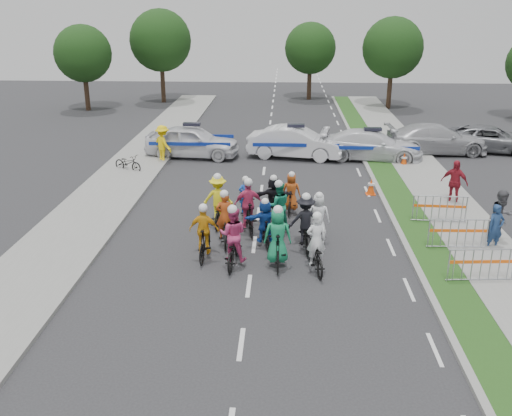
{
  "coord_description": "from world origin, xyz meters",
  "views": [
    {
      "loc": [
        0.94,
        -14.75,
        7.74
      ],
      "look_at": [
        0.03,
        3.62,
        1.1
      ],
      "focal_mm": 40.0,
      "sensor_mm": 36.0,
      "label": 1
    }
  ],
  "objects_px": {
    "rider_3": "(204,237)",
    "barrier_1": "(458,235)",
    "rider_12": "(246,204)",
    "rider_13": "(291,197)",
    "police_car_2": "(372,145)",
    "civilian_sedan": "(436,139)",
    "barrier_0": "(481,267)",
    "tree_1": "(393,48)",
    "rider_8": "(278,213)",
    "police_car_1": "(295,142)",
    "parked_bike": "(128,163)",
    "rider_10": "(218,205)",
    "rider_6": "(225,226)",
    "cone_1": "(404,160)",
    "rider_9": "(249,211)",
    "barrier_2": "(439,210)",
    "tree_3": "(161,41)",
    "marshal_hiviz": "(163,144)",
    "rider_0": "(316,251)",
    "tree_0": "(83,54)",
    "tree_4": "(310,48)",
    "rider_5": "(265,225)",
    "rider_7": "(318,222)",
    "spectator_1": "(501,217)",
    "civilian_suv": "(491,139)",
    "rider_4": "(305,227)",
    "rider_1": "(278,243)",
    "rider_11": "(273,202)",
    "cone_0": "(371,187)",
    "spectator_2": "(454,183)"
  },
  "relations": [
    {
      "from": "rider_12",
      "to": "barrier_1",
      "type": "xyz_separation_m",
      "value": [
        7.15,
        -2.72,
        -0.0
      ]
    },
    {
      "from": "rider_10",
      "to": "barrier_0",
      "type": "height_order",
      "value": "rider_10"
    },
    {
      "from": "rider_3",
      "to": "rider_8",
      "type": "distance_m",
      "value": 3.28
    },
    {
      "from": "rider_9",
      "to": "rider_10",
      "type": "xyz_separation_m",
      "value": [
        -1.15,
        0.65,
        -0.01
      ]
    },
    {
      "from": "rider_5",
      "to": "civilian_suv",
      "type": "distance_m",
      "value": 18.1
    },
    {
      "from": "cone_1",
      "to": "rider_10",
      "type": "bearing_deg",
      "value": -135.07
    },
    {
      "from": "spectator_1",
      "to": "rider_1",
      "type": "bearing_deg",
      "value": 171.42
    },
    {
      "from": "rider_11",
      "to": "spectator_1",
      "type": "distance_m",
      "value": 7.9
    },
    {
      "from": "rider_8",
      "to": "barrier_2",
      "type": "xyz_separation_m",
      "value": [
        5.91,
        1.04,
        -0.17
      ]
    },
    {
      "from": "rider_10",
      "to": "marshal_hiviz",
      "type": "bearing_deg",
      "value": -65.45
    },
    {
      "from": "rider_3",
      "to": "rider_8",
      "type": "bearing_deg",
      "value": -132.1
    },
    {
      "from": "rider_4",
      "to": "barrier_1",
      "type": "xyz_separation_m",
      "value": [
        5.01,
        0.07,
        -0.21
      ]
    },
    {
      "from": "rider_13",
      "to": "tree_3",
      "type": "height_order",
      "value": "tree_3"
    },
    {
      "from": "rider_7",
      "to": "rider_9",
      "type": "xyz_separation_m",
      "value": [
        -2.42,
        0.8,
        0.06
      ]
    },
    {
      "from": "police_car_1",
      "to": "barrier_2",
      "type": "bearing_deg",
      "value": -141.46
    },
    {
      "from": "rider_11",
      "to": "cone_1",
      "type": "height_order",
      "value": "rider_11"
    },
    {
      "from": "tree_3",
      "to": "rider_3",
      "type": "bearing_deg",
      "value": -76.07
    },
    {
      "from": "civilian_sedan",
      "to": "tree_1",
      "type": "xyz_separation_m",
      "value": [
        -0.19,
        14.04,
        3.75
      ]
    },
    {
      "from": "rider_4",
      "to": "civilian_sedan",
      "type": "relative_size",
      "value": 0.37
    },
    {
      "from": "rider_10",
      "to": "rider_13",
      "type": "xyz_separation_m",
      "value": [
        2.68,
        1.32,
        -0.1
      ]
    },
    {
      "from": "police_car_2",
      "to": "civilian_sedan",
      "type": "bearing_deg",
      "value": -59.22
    },
    {
      "from": "tree_0",
      "to": "rider_5",
      "type": "bearing_deg",
      "value": -60.16
    },
    {
      "from": "barrier_0",
      "to": "cone_1",
      "type": "relative_size",
      "value": 2.86
    },
    {
      "from": "rider_1",
      "to": "rider_4",
      "type": "xyz_separation_m",
      "value": [
        0.89,
        1.38,
        -0.02
      ]
    },
    {
      "from": "rider_1",
      "to": "tree_0",
      "type": "xyz_separation_m",
      "value": [
        -14.81,
        26.62,
        3.4
      ]
    },
    {
      "from": "rider_10",
      "to": "tree_4",
      "type": "distance_m",
      "value": 29.71
    },
    {
      "from": "rider_0",
      "to": "civilian_sedan",
      "type": "bearing_deg",
      "value": -124.52
    },
    {
      "from": "police_car_1",
      "to": "spectator_1",
      "type": "bearing_deg",
      "value": -138.67
    },
    {
      "from": "barrier_0",
      "to": "tree_1",
      "type": "height_order",
      "value": "tree_1"
    },
    {
      "from": "rider_5",
      "to": "rider_7",
      "type": "xyz_separation_m",
      "value": [
        1.79,
        0.41,
        -0.02
      ]
    },
    {
      "from": "rider_12",
      "to": "rider_13",
      "type": "distance_m",
      "value": 1.82
    },
    {
      "from": "rider_7",
      "to": "civilian_sedan",
      "type": "bearing_deg",
      "value": -115.87
    },
    {
      "from": "rider_3",
      "to": "barrier_1",
      "type": "xyz_separation_m",
      "value": [
        8.22,
        0.99,
        -0.16
      ]
    },
    {
      "from": "rider_8",
      "to": "tree_3",
      "type": "xyz_separation_m",
      "value": [
        -9.79,
        27.83,
        4.16
      ]
    },
    {
      "from": "rider_13",
      "to": "police_car_2",
      "type": "distance_m",
      "value": 9.37
    },
    {
      "from": "police_car_1",
      "to": "parked_bike",
      "type": "xyz_separation_m",
      "value": [
        -8.15,
        -3.03,
        -0.4
      ]
    },
    {
      "from": "tree_0",
      "to": "tree_4",
      "type": "distance_m",
      "value": 18.03
    },
    {
      "from": "spectator_1",
      "to": "barrier_2",
      "type": "xyz_separation_m",
      "value": [
        -1.61,
        1.63,
        -0.38
      ]
    },
    {
      "from": "civilian_suv",
      "to": "tree_3",
      "type": "distance_m",
      "value": 26.63
    },
    {
      "from": "rider_6",
      "to": "rider_8",
      "type": "height_order",
      "value": "rider_8"
    },
    {
      "from": "rider_10",
      "to": "police_car_1",
      "type": "height_order",
      "value": "rider_10"
    },
    {
      "from": "rider_6",
      "to": "rider_9",
      "type": "xyz_separation_m",
      "value": [
        0.73,
        1.1,
        0.13
      ]
    },
    {
      "from": "rider_11",
      "to": "civilian_sedan",
      "type": "bearing_deg",
      "value": -132.04
    },
    {
      "from": "rider_12",
      "to": "spectator_2",
      "type": "height_order",
      "value": "spectator_2"
    },
    {
      "from": "rider_9",
      "to": "cone_1",
      "type": "distance_m",
      "value": 11.57
    },
    {
      "from": "rider_10",
      "to": "rider_13",
      "type": "height_order",
      "value": "rider_10"
    },
    {
      "from": "rider_8",
      "to": "marshal_hiviz",
      "type": "relative_size",
      "value": 1.06
    },
    {
      "from": "rider_0",
      "to": "cone_0",
      "type": "xyz_separation_m",
      "value": [
        2.73,
        7.49,
        -0.3
      ]
    },
    {
      "from": "civilian_sedan",
      "to": "rider_11",
      "type": "bearing_deg",
      "value": 138.91
    },
    {
      "from": "rider_12",
      "to": "police_car_1",
      "type": "distance_m",
      "value": 9.32
    }
  ]
}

